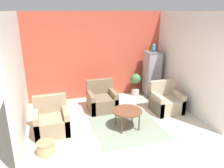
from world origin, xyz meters
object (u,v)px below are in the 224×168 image
parrot (153,48)px  potted_plant (135,82)px  coffee_table (127,112)px  armchair_middle (102,101)px  armchair_right (166,102)px  armchair_left (52,121)px  birdcage (152,74)px  wicker_basket (46,148)px

parrot → potted_plant: bearing=166.3°
coffee_table → parrot: parrot is taller
armchair_middle → parrot: 2.44m
parrot → potted_plant: parrot is taller
armchair_right → potted_plant: bearing=102.9°
parrot → potted_plant: size_ratio=0.35×
armchair_middle → armchair_left: bearing=-149.9°
armchair_right → parrot: (0.20, 1.31, 1.33)m
coffee_table → parrot: bearing=49.3°
armchair_left → armchair_middle: bearing=30.1°
birdcage → wicker_basket: 4.30m
armchair_right → armchair_middle: 1.85m
armchair_right → parrot: size_ratio=3.22×
armchair_middle → parrot: size_ratio=3.22×
potted_plant → coffee_table: bearing=-118.3°
armchair_left → wicker_basket: (-0.16, -0.84, -0.13)m
parrot → wicker_basket: bearing=-146.6°
armchair_right → parrot: bearing=81.2°
coffee_table → wicker_basket: size_ratio=1.94×
armchair_right → potted_plant: (-0.33, 1.44, 0.19)m
coffee_table → potted_plant: potted_plant is taller
wicker_basket → parrot: bearing=33.4°
parrot → wicker_basket: parrot is taller
armchair_left → potted_plant: bearing=29.7°
armchair_left → armchair_right: same height
armchair_right → armchair_middle: (-1.73, 0.65, 0.00)m
coffee_table → wicker_basket: bearing=-166.3°
armchair_right → birdcage: bearing=81.2°
coffee_table → birdcage: bearing=49.3°
armchair_left → coffee_table: bearing=-11.7°
parrot → potted_plant: (-0.53, 0.13, -1.14)m
birdcage → parrot: (0.00, 0.00, 0.87)m
parrot → armchair_left: bearing=-156.1°
birdcage → wicker_basket: bearing=-146.6°
armchair_middle → birdcage: bearing=18.8°
armchair_left → parrot: bearing=23.9°
armchair_left → armchair_right: (3.19, 0.19, 0.00)m
parrot → potted_plant: 1.27m
armchair_right → birdcage: birdcage is taller
birdcage → wicker_basket: (-3.56, -2.35, -0.60)m
armchair_middle → birdcage: (1.93, 0.66, 0.46)m
coffee_table → armchair_left: 1.83m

